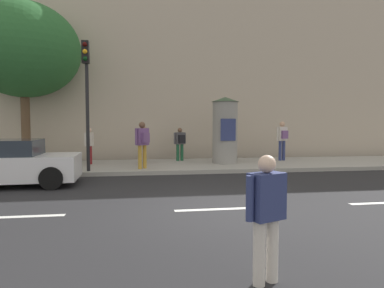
% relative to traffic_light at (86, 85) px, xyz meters
% --- Properties ---
extents(ground_plane, '(80.00, 80.00, 0.00)m').
position_rel_traffic_light_xyz_m(ground_plane, '(3.42, -5.24, -3.15)').
color(ground_plane, '#232326').
extents(sidewalk_curb, '(36.00, 4.00, 0.15)m').
position_rel_traffic_light_xyz_m(sidewalk_curb, '(3.42, 1.76, -3.08)').
color(sidewalk_curb, '#9E9B93').
rests_on(sidewalk_curb, ground_plane).
extents(lane_markings, '(25.80, 0.16, 0.01)m').
position_rel_traffic_light_xyz_m(lane_markings, '(3.42, -5.24, -3.15)').
color(lane_markings, silver).
rests_on(lane_markings, ground_plane).
extents(building_backdrop, '(36.00, 5.00, 8.97)m').
position_rel_traffic_light_xyz_m(building_backdrop, '(3.42, 6.76, 1.33)').
color(building_backdrop, '#B7A893').
rests_on(building_backdrop, ground_plane).
extents(traffic_light, '(0.24, 0.45, 4.48)m').
position_rel_traffic_light_xyz_m(traffic_light, '(0.00, 0.00, 0.00)').
color(traffic_light, black).
rests_on(traffic_light, sidewalk_curb).
extents(poster_column, '(1.15, 1.15, 2.78)m').
position_rel_traffic_light_xyz_m(poster_column, '(5.34, 1.78, -1.59)').
color(poster_column, gray).
rests_on(poster_column, sidewalk_curb).
extents(street_tree, '(4.62, 4.62, 6.69)m').
position_rel_traffic_light_xyz_m(street_tree, '(-2.97, 3.04, 1.72)').
color(street_tree, brown).
rests_on(street_tree, sidewalk_curb).
extents(pedestrian_near_pole, '(0.54, 0.37, 1.48)m').
position_rel_traffic_light_xyz_m(pedestrian_near_pole, '(3.25, -8.63, -2.30)').
color(pedestrian_near_pole, silver).
rests_on(pedestrian_near_pole, ground_plane).
extents(pedestrian_with_backpack, '(0.56, 0.48, 1.48)m').
position_rel_traffic_light_xyz_m(pedestrian_with_backpack, '(3.57, 2.91, -2.13)').
color(pedestrian_with_backpack, '#1E5938').
rests_on(pedestrian_with_backpack, sidewalk_curb).
extents(pedestrian_in_dark_shirt, '(0.32, 0.59, 1.51)m').
position_rel_traffic_light_xyz_m(pedestrian_in_dark_shirt, '(-0.25, 2.10, -2.13)').
color(pedestrian_in_dark_shirt, maroon).
rests_on(pedestrian_in_dark_shirt, sidewalk_curb).
extents(pedestrian_tallest, '(0.54, 0.54, 1.74)m').
position_rel_traffic_light_xyz_m(pedestrian_tallest, '(1.90, 0.47, -1.95)').
color(pedestrian_tallest, '#B78C33').
rests_on(pedestrian_tallest, sidewalk_curb).
extents(pedestrian_in_light_jacket, '(0.24, 0.68, 1.53)m').
position_rel_traffic_light_xyz_m(pedestrian_in_light_jacket, '(1.99, 2.14, -2.10)').
color(pedestrian_in_light_jacket, maroon).
rests_on(pedestrian_in_light_jacket, sidewalk_curb).
extents(pedestrian_with_bag, '(0.56, 0.45, 1.76)m').
position_rel_traffic_light_xyz_m(pedestrian_with_bag, '(8.16, 2.40, -1.95)').
color(pedestrian_with_bag, navy).
rests_on(pedestrian_with_bag, sidewalk_curb).
extents(parked_car_silver, '(4.13, 1.95, 1.36)m').
position_rel_traffic_light_xyz_m(parked_car_silver, '(-2.12, -1.70, -2.49)').
color(parked_car_silver, silver).
rests_on(parked_car_silver, ground_plane).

